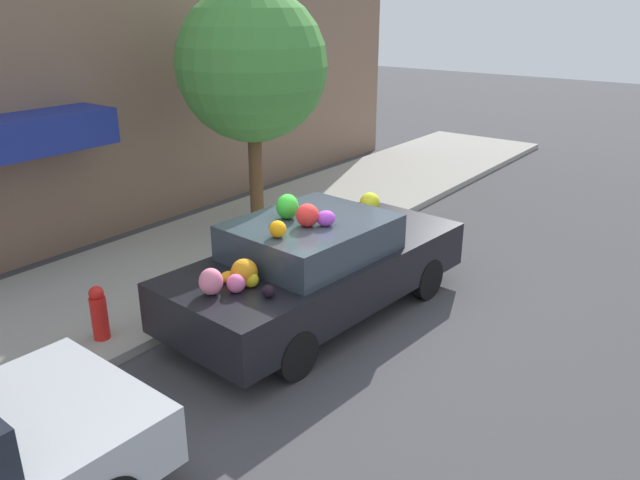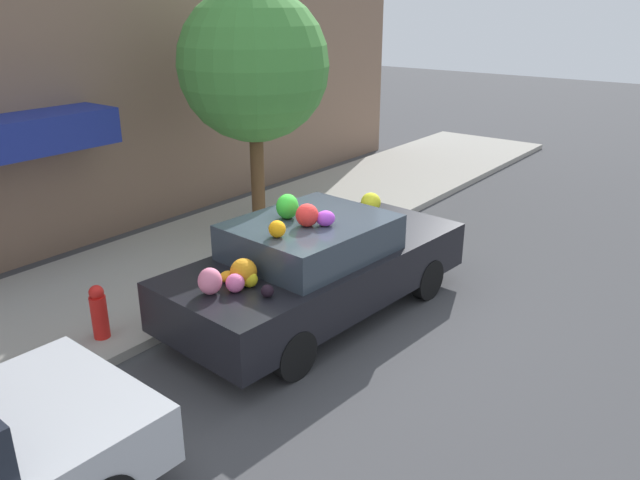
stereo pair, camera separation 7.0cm
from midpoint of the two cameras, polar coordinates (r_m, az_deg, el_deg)
ground_plane at (r=8.65m, az=-0.21°, el=-6.67°), size 60.00×60.00×0.00m
sidewalk_curb at (r=10.33m, az=-12.23°, el=-2.00°), size 24.00×3.20×0.13m
building_facade at (r=11.33m, az=-21.45°, el=14.15°), size 18.00×1.20×5.95m
street_tree at (r=10.80m, az=-6.45°, el=15.54°), size 2.54×2.54×4.17m
fire_hydrant at (r=8.11m, az=-19.79°, el=-6.29°), size 0.20×0.20×0.70m
art_car at (r=8.30m, az=-0.49°, el=-2.27°), size 4.54×2.14×1.72m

